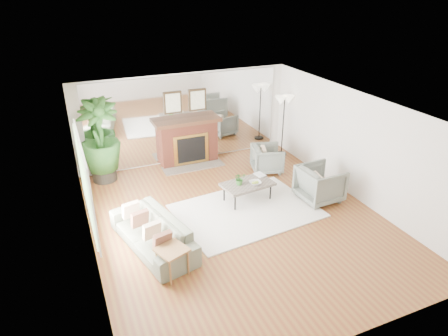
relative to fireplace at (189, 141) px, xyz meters
name	(u,v)px	position (x,y,z in m)	size (l,w,h in m)	color
ground	(238,220)	(0.00, -3.26, -0.66)	(7.00, 7.00, 0.00)	brown
wall_left	(86,197)	(-2.99, -3.26, 0.59)	(0.02, 7.00, 2.50)	silver
wall_right	(356,146)	(2.99, -3.26, 0.59)	(0.02, 7.00, 2.50)	silver
wall_back	(185,118)	(0.00, 0.23, 0.59)	(6.00, 0.02, 2.50)	silver
mirror_panel	(186,119)	(0.00, 0.21, 0.59)	(5.40, 0.04, 2.40)	silver
window_panel	(85,182)	(-2.96, -2.86, 0.69)	(0.04, 2.40, 1.50)	#B2E09E
fireplace	(189,141)	(0.00, 0.00, 0.00)	(1.85, 0.83, 2.05)	brown
area_rug	(246,211)	(0.33, -3.02, -0.64)	(3.03, 2.17, 0.03)	white
coffee_table	(248,185)	(0.55, -2.59, -0.23)	(1.25, 0.82, 0.47)	#6C6355
sofa	(152,233)	(-1.92, -3.47, -0.34)	(2.17, 0.85, 0.63)	slate
armchair_back	(267,159)	(1.76, -1.35, -0.30)	(0.78, 0.80, 0.73)	slate
armchair_front	(320,184)	(2.13, -3.21, -0.24)	(0.90, 0.93, 0.85)	slate
side_table	(172,253)	(-1.80, -4.41, -0.20)	(0.63, 0.63, 0.55)	#97653C
potted_ficus	(100,139)	(-2.37, -0.16, 0.47)	(1.19, 1.19, 2.12)	black
floor_lamp	(284,105)	(2.70, -0.52, 0.86)	(0.58, 0.32, 1.79)	black
tabletop_plant	(240,179)	(0.36, -2.57, -0.04)	(0.26, 0.23, 0.29)	#3A6A27
fruit_bowl	(255,183)	(0.69, -2.70, -0.16)	(0.27, 0.27, 0.07)	#97653C
book	(256,176)	(0.90, -2.35, -0.18)	(0.21, 0.29, 0.02)	#97653C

